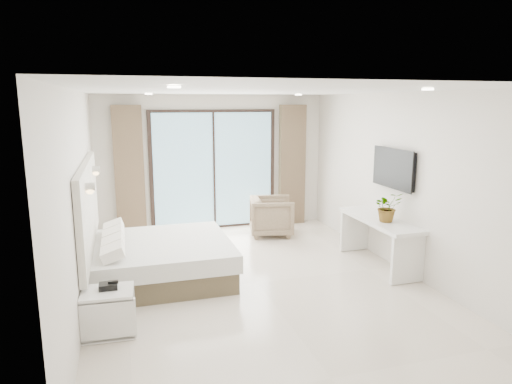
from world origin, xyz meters
TOP-DOWN VIEW (x-y plane):
  - ground at (0.00, 0.00)m, footprint 6.20×6.20m
  - room_shell at (-0.20, 0.81)m, footprint 4.62×6.22m
  - bed at (-1.32, 0.57)m, footprint 1.98×1.89m
  - nightstand at (-2.01, -0.93)m, footprint 0.58×0.49m
  - phone at (-2.00, -0.89)m, footprint 0.20×0.15m
  - console_desk at (2.04, 0.14)m, footprint 0.54×1.72m
  - plant at (2.04, -0.05)m, footprint 0.45×0.49m
  - armchair at (0.96, 2.24)m, footprint 0.90×0.94m

SIDE VIEW (x-z plane):
  - ground at x=0.00m, z-range 0.00..0.00m
  - nightstand at x=-2.01m, z-range 0.00..0.51m
  - bed at x=-1.32m, z-range -0.05..0.64m
  - armchair at x=0.96m, z-range 0.00..0.82m
  - phone at x=-2.00m, z-range 0.51..0.58m
  - console_desk at x=2.04m, z-range 0.18..0.95m
  - plant at x=2.04m, z-range 0.77..1.13m
  - room_shell at x=-0.20m, z-range 0.22..2.94m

